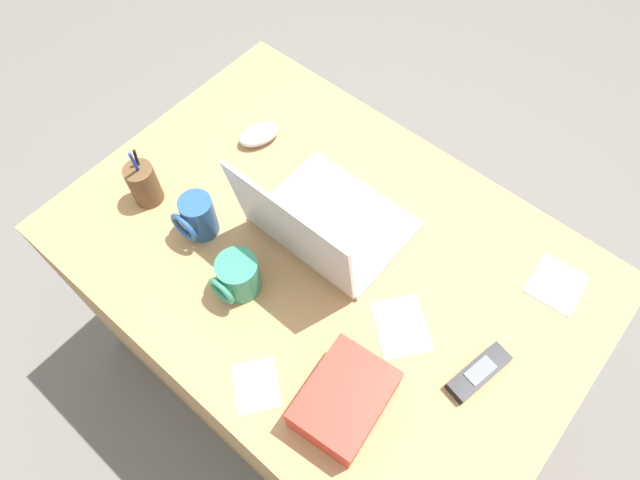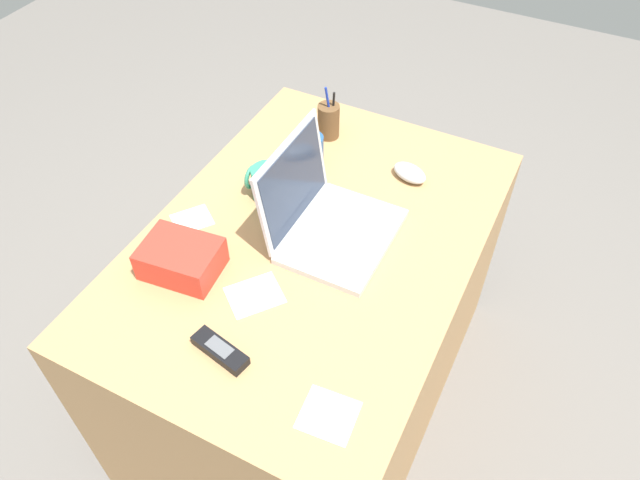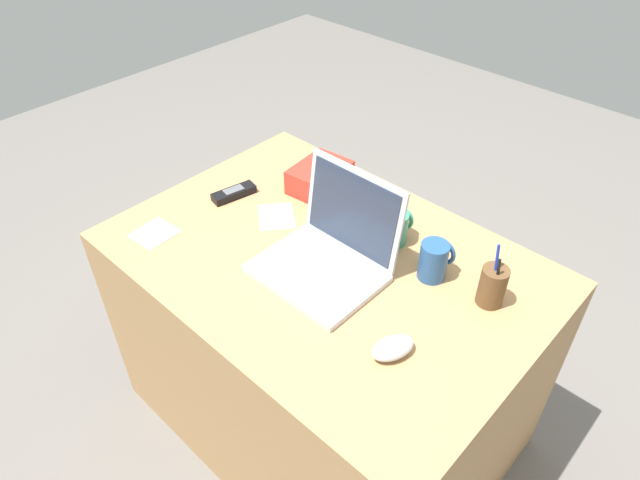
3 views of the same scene
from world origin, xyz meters
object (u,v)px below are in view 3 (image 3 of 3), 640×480
(cordless_phone, at_px, (234,193))
(pen_holder, at_px, (492,286))
(computer_mouse, at_px, (393,348))
(snack_bag, at_px, (320,177))
(coffee_mug_white, at_px, (393,226))
(laptop, at_px, (329,253))
(coffee_mug_tall, at_px, (434,260))

(cordless_phone, relative_size, pen_holder, 0.82)
(computer_mouse, bearing_deg, snack_bag, 165.84)
(pen_holder, bearing_deg, snack_bag, 173.17)
(coffee_mug_white, bearing_deg, snack_bag, 171.25)
(snack_bag, bearing_deg, computer_mouse, -32.97)
(laptop, xyz_separation_m, cordless_phone, (-0.43, 0.04, -0.04))
(cordless_phone, bearing_deg, laptop, -5.45)
(laptop, bearing_deg, coffee_mug_tall, 36.66)
(coffee_mug_white, xyz_separation_m, cordless_phone, (-0.48, -0.16, -0.04))
(laptop, relative_size, coffee_mug_tall, 2.97)
(coffee_mug_tall, relative_size, pen_holder, 0.61)
(computer_mouse, height_order, pen_holder, pen_holder)
(laptop, distance_m, snack_bag, 0.37)
(laptop, height_order, pen_holder, laptop)
(computer_mouse, relative_size, snack_bag, 0.57)
(coffee_mug_tall, bearing_deg, pen_holder, 6.05)
(coffee_mug_tall, bearing_deg, laptop, -143.34)
(coffee_mug_white, relative_size, snack_bag, 0.54)
(computer_mouse, xyz_separation_m, coffee_mug_tall, (-0.08, 0.27, 0.03))
(cordless_phone, bearing_deg, pen_holder, 9.64)
(coffee_mug_white, height_order, snack_bag, coffee_mug_white)
(snack_bag, bearing_deg, cordless_phone, -127.12)
(computer_mouse, relative_size, cordless_phone, 0.73)
(coffee_mug_tall, height_order, pen_holder, pen_holder)
(laptop, bearing_deg, pen_holder, 25.47)
(coffee_mug_white, height_order, cordless_phone, coffee_mug_white)
(cordless_phone, xyz_separation_m, pen_holder, (0.80, 0.14, 0.04))
(computer_mouse, distance_m, pen_holder, 0.30)
(coffee_mug_white, distance_m, coffee_mug_tall, 0.17)
(cordless_phone, distance_m, snack_bag, 0.27)
(pen_holder, distance_m, snack_bag, 0.64)
(laptop, height_order, snack_bag, laptop)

